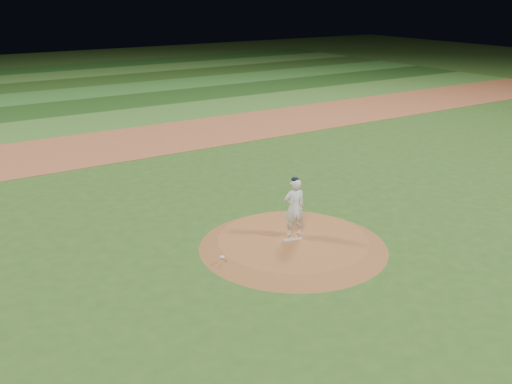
% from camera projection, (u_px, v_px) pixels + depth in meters
% --- Properties ---
extents(ground, '(120.00, 120.00, 0.00)m').
position_uv_depth(ground, '(293.00, 247.00, 16.70)').
color(ground, '#2D541B').
rests_on(ground, ground).
extents(infield_dirt_band, '(70.00, 6.00, 0.02)m').
position_uv_depth(infield_dirt_band, '(123.00, 144.00, 27.78)').
color(infield_dirt_band, '#9E5531').
rests_on(infield_dirt_band, ground).
extents(outfield_stripe_0, '(70.00, 5.00, 0.02)m').
position_uv_depth(outfield_stripe_0, '(88.00, 123.00, 32.13)').
color(outfield_stripe_0, '#3C6E28').
rests_on(outfield_stripe_0, ground).
extents(outfield_stripe_1, '(70.00, 5.00, 0.02)m').
position_uv_depth(outfield_stripe_1, '(64.00, 108.00, 36.09)').
color(outfield_stripe_1, '#1D4416').
rests_on(outfield_stripe_1, ground).
extents(outfield_stripe_2, '(70.00, 5.00, 0.02)m').
position_uv_depth(outfield_stripe_2, '(44.00, 96.00, 40.04)').
color(outfield_stripe_2, '#326F28').
rests_on(outfield_stripe_2, ground).
extents(outfield_stripe_3, '(70.00, 5.00, 0.02)m').
position_uv_depth(outfield_stripe_3, '(28.00, 87.00, 44.00)').
color(outfield_stripe_3, '#254A17').
rests_on(outfield_stripe_3, ground).
extents(outfield_stripe_4, '(70.00, 5.00, 0.02)m').
position_uv_depth(outfield_stripe_4, '(15.00, 79.00, 47.96)').
color(outfield_stripe_4, '#417A2C').
rests_on(outfield_stripe_4, ground).
extents(outfield_stripe_5, '(70.00, 5.00, 0.02)m').
position_uv_depth(outfield_stripe_5, '(3.00, 72.00, 51.91)').
color(outfield_stripe_5, '#1F4F19').
rests_on(outfield_stripe_5, ground).
extents(pitchers_mound, '(5.50, 5.50, 0.25)m').
position_uv_depth(pitchers_mound, '(293.00, 243.00, 16.66)').
color(pitchers_mound, '#95592E').
rests_on(pitchers_mound, ground).
extents(pitching_rubber, '(0.56, 0.27, 0.03)m').
position_uv_depth(pitching_rubber, '(293.00, 239.00, 16.53)').
color(pitching_rubber, beige).
rests_on(pitching_rubber, pitchers_mound).
extents(rosin_bag, '(0.13, 0.13, 0.07)m').
position_uv_depth(rosin_bag, '(222.00, 257.00, 15.40)').
color(rosin_bag, silver).
rests_on(rosin_bag, pitchers_mound).
extents(pitcher_on_mound, '(0.72, 0.56, 1.81)m').
position_uv_depth(pitcher_on_mound, '(294.00, 207.00, 16.56)').
color(pitcher_on_mound, white).
rests_on(pitcher_on_mound, pitchers_mound).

